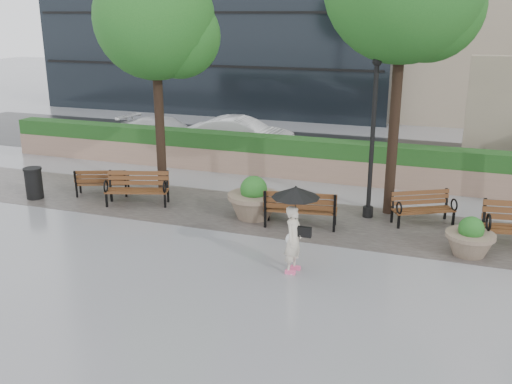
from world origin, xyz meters
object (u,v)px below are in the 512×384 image
(bench_3, at_px, (422,215))
(planter_right, at_px, (470,240))
(lamppost, at_px, (372,149))
(car_left, at_px, (165,132))
(bench_1, at_px, (138,195))
(bench_2, at_px, (300,216))
(planter_left, at_px, (254,202))
(car_right, at_px, (241,135))
(pedestrian, at_px, (295,221))
(bench_0, at_px, (103,187))
(trash_bin, at_px, (34,184))

(bench_3, height_order, planter_right, planter_right)
(lamppost, relative_size, car_left, 1.04)
(bench_1, bearing_deg, bench_2, -19.44)
(bench_3, height_order, planter_left, planter_left)
(planter_right, xyz_separation_m, car_right, (-8.63, 7.81, 0.33))
(bench_2, bearing_deg, planter_right, 164.13)
(bench_2, bearing_deg, bench_3, -166.13)
(car_right, bearing_deg, pedestrian, -156.18)
(car_left, distance_m, pedestrian, 13.13)
(lamppost, relative_size, pedestrian, 2.27)
(bench_3, distance_m, pedestrian, 4.71)
(bench_1, xyz_separation_m, bench_3, (7.93, 1.14, -0.03))
(pedestrian, bearing_deg, bench_0, 75.05)
(planter_left, bearing_deg, pedestrian, -55.76)
(bench_2, relative_size, planter_left, 1.39)
(trash_bin, bearing_deg, planter_left, 4.98)
(pedestrian, bearing_deg, car_left, 50.23)
(bench_3, xyz_separation_m, trash_bin, (-11.18, -1.66, 0.19))
(planter_right, xyz_separation_m, car_left, (-12.07, 7.81, 0.23))
(lamppost, bearing_deg, car_left, 147.60)
(bench_1, height_order, planter_left, planter_left)
(bench_0, relative_size, planter_right, 1.50)
(bench_1, bearing_deg, planter_left, -16.69)
(planter_right, bearing_deg, bench_2, 173.30)
(planter_left, bearing_deg, planter_right, -7.17)
(bench_3, bearing_deg, pedestrian, -150.92)
(bench_1, xyz_separation_m, lamppost, (6.49, 1.19, 1.62))
(bench_1, bearing_deg, car_left, 94.51)
(planter_left, height_order, lamppost, lamppost)
(bench_2, xyz_separation_m, planter_right, (4.16, -0.49, 0.07))
(bench_3, xyz_separation_m, planter_left, (-4.36, -1.07, 0.21))
(car_right, bearing_deg, planter_right, -135.18)
(bench_0, xyz_separation_m, pedestrian, (7.02, -3.24, 0.91))
(car_left, height_order, car_right, car_right)
(planter_right, distance_m, car_right, 11.65)
(bench_2, xyz_separation_m, car_right, (-4.47, 7.33, 0.40))
(bench_2, distance_m, planter_right, 4.19)
(bench_3, relative_size, pedestrian, 0.90)
(bench_1, xyz_separation_m, car_left, (-2.97, 7.20, 0.32))
(bench_3, height_order, car_right, car_right)
(bench_1, distance_m, bench_3, 8.02)
(bench_1, distance_m, pedestrian, 6.26)
(bench_1, height_order, car_right, car_right)
(bench_3, relative_size, car_left, 0.41)
(bench_1, distance_m, car_right, 7.22)
(bench_2, bearing_deg, car_right, -67.77)
(bench_3, bearing_deg, lamppost, 148.62)
(bench_0, bearing_deg, pedestrian, 133.38)
(bench_1, height_order, bench_2, bench_2)
(bench_0, xyz_separation_m, bench_3, (9.42, 0.70, 0.01))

